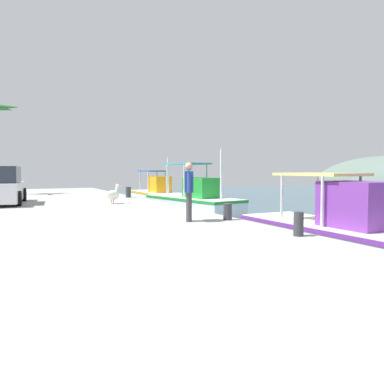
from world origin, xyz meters
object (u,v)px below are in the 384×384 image
at_px(fishing_boat_second, 194,201).
at_px(mooring_bollard_second, 228,212).
at_px(pelican, 113,194).
at_px(mooring_bollard_nearest, 128,192).
at_px(fishing_boat_nearest, 156,194).
at_px(mooring_bollard_third, 299,224).
at_px(fishing_boat_third, 337,229).
at_px(fisherman_standing, 189,189).

bearing_deg(fishing_boat_second, mooring_bollard_second, -19.62).
bearing_deg(pelican, mooring_bollard_nearest, 153.43).
height_order(fishing_boat_nearest, mooring_bollard_nearest, fishing_boat_nearest).
bearing_deg(fishing_boat_nearest, pelican, -31.80).
relative_size(fishing_boat_nearest, mooring_bollard_third, 11.04).
relative_size(fishing_boat_nearest, mooring_bollard_nearest, 10.62).
bearing_deg(mooring_bollard_nearest, fishing_boat_nearest, 144.90).
height_order(fishing_boat_third, fisherman_standing, fishing_boat_third).
relative_size(fishing_boat_nearest, mooring_bollard_second, 12.40).
distance_m(fishing_boat_second, mooring_bollard_second, 8.24).
xyz_separation_m(fisherman_standing, mooring_bollard_nearest, (-9.55, 1.11, -0.62)).
distance_m(fishing_boat_nearest, fisherman_standing, 14.93).
bearing_deg(mooring_bollard_third, mooring_bollard_nearest, -180.00).
distance_m(fishing_boat_second, mooring_bollard_nearest, 3.45).
bearing_deg(mooring_bollard_nearest, mooring_bollard_third, 0.00).
bearing_deg(mooring_bollard_second, fishing_boat_third, 54.84).
distance_m(mooring_bollard_second, mooring_bollard_third, 2.90).
bearing_deg(pelican, mooring_bollard_second, 13.90).
distance_m(fishing_boat_second, fishing_boat_third, 9.47).
xyz_separation_m(pelican, fisherman_standing, (6.31, 0.51, 0.49)).
bearing_deg(mooring_bollard_nearest, mooring_bollard_second, 0.00).
bearing_deg(mooring_bollard_nearest, pelican, -26.57).
height_order(pelican, fisherman_standing, fisherman_standing).
bearing_deg(mooring_bollard_second, fishing_boat_nearest, 167.18).
distance_m(fisherman_standing, mooring_bollard_nearest, 9.63).
xyz_separation_m(fishing_boat_second, mooring_bollard_nearest, (-2.02, -2.76, 0.43)).
relative_size(fishing_boat_third, mooring_bollard_second, 12.80).
bearing_deg(fishing_boat_third, fishing_boat_nearest, 176.95).
xyz_separation_m(fishing_boat_second, mooring_bollard_third, (10.66, -2.76, 0.42)).
xyz_separation_m(fishing_boat_second, fisherman_standing, (7.53, -3.87, 1.05)).
relative_size(fishing_boat_third, mooring_bollard_nearest, 10.96).
height_order(pelican, mooring_bollard_third, pelican).
height_order(fishing_boat_nearest, mooring_bollard_second, fishing_boat_nearest).
bearing_deg(fisherman_standing, fishing_boat_third, 61.23).
relative_size(pelican, fisherman_standing, 0.56).
relative_size(fishing_boat_third, fisherman_standing, 3.67).
bearing_deg(fishing_boat_third, fisherman_standing, -118.77).
xyz_separation_m(fishing_boat_third, mooring_bollard_second, (-1.71, -2.43, 0.41)).
height_order(fishing_boat_second, fishing_boat_third, fishing_boat_second).
xyz_separation_m(fishing_boat_nearest, pelican, (7.92, -4.91, 0.60)).
bearing_deg(fisherman_standing, pelican, -175.37).
height_order(fishing_boat_third, pelican, fishing_boat_third).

